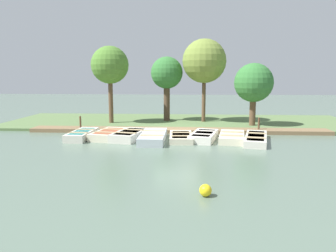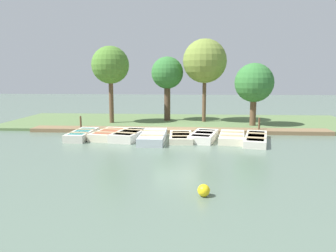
{
  "view_description": "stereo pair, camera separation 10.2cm",
  "coord_description": "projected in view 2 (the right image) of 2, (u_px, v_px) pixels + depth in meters",
  "views": [
    {
      "loc": [
        18.02,
        0.6,
        3.35
      ],
      "look_at": [
        0.62,
        -0.49,
        0.65
      ],
      "focal_mm": 35.0,
      "sensor_mm": 36.0,
      "label": 1
    },
    {
      "loc": [
        18.01,
        0.7,
        3.35
      ],
      "look_at": [
        0.62,
        -0.49,
        0.65
      ],
      "focal_mm": 35.0,
      "sensor_mm": 36.0,
      "label": 2
    }
  ],
  "objects": [
    {
      "name": "rowboat_7",
      "position": [
        256.0,
        139.0,
        16.58
      ],
      "size": [
        3.59,
        1.78,
        0.36
      ],
      "rotation": [
        0.0,
        0.0,
        -0.23
      ],
      "color": "beige",
      "rests_on": "ground_plane"
    },
    {
      "name": "mooring_post_near",
      "position": [
        81.0,
        123.0,
        19.84
      ],
      "size": [
        0.11,
        0.11,
        0.93
      ],
      "color": "brown",
      "rests_on": "ground_plane"
    },
    {
      "name": "mooring_post_far",
      "position": [
        259.0,
        125.0,
        19.12
      ],
      "size": [
        0.11,
        0.11,
        0.93
      ],
      "color": "brown",
      "rests_on": "ground_plane"
    },
    {
      "name": "rowboat_0",
      "position": [
        82.0,
        134.0,
        17.59
      ],
      "size": [
        2.82,
        1.11,
        0.42
      ],
      "rotation": [
        0.0,
        0.0,
        -0.03
      ],
      "color": "beige",
      "rests_on": "ground_plane"
    },
    {
      "name": "park_tree_right",
      "position": [
        254.0,
        83.0,
        20.72
      ],
      "size": [
        2.47,
        2.47,
        4.13
      ],
      "color": "brown",
      "rests_on": "ground_plane"
    },
    {
      "name": "park_tree_center",
      "position": [
        205.0,
        61.0,
        22.26
      ],
      "size": [
        2.99,
        2.99,
        5.82
      ],
      "color": "brown",
      "rests_on": "ground_plane"
    },
    {
      "name": "rowboat_3",
      "position": [
        153.0,
        137.0,
        16.95
      ],
      "size": [
        3.48,
        1.27,
        0.43
      ],
      "rotation": [
        0.0,
        0.0,
        0.01
      ],
      "color": "#B2BCC1",
      "rests_on": "ground_plane"
    },
    {
      "name": "ground_plane",
      "position": [
        177.0,
        136.0,
        18.32
      ],
      "size": [
        80.0,
        80.0,
        0.0
      ],
      "primitive_type": "plane",
      "color": "#566B5B"
    },
    {
      "name": "rowboat_6",
      "position": [
        232.0,
        137.0,
        16.99
      ],
      "size": [
        2.96,
        1.65,
        0.37
      ],
      "rotation": [
        0.0,
        0.0,
        -0.15
      ],
      "color": "beige",
      "rests_on": "ground_plane"
    },
    {
      "name": "park_tree_far_left",
      "position": [
        110.0,
        66.0,
        21.76
      ],
      "size": [
        2.5,
        2.5,
        5.29
      ],
      "color": "brown",
      "rests_on": "ground_plane"
    },
    {
      "name": "dock_walkway",
      "position": [
        178.0,
        130.0,
        19.49
      ],
      "size": [
        1.25,
        17.64,
        0.22
      ],
      "color": "brown",
      "rests_on": "ground_plane"
    },
    {
      "name": "buoy",
      "position": [
        204.0,
        190.0,
        9.13
      ],
      "size": [
        0.35,
        0.35,
        0.35
      ],
      "color": "yellow",
      "rests_on": "ground_plane"
    },
    {
      "name": "rowboat_2",
      "position": [
        130.0,
        135.0,
        17.37
      ],
      "size": [
        2.87,
        1.8,
        0.44
      ],
      "rotation": [
        0.0,
        0.0,
        -0.22
      ],
      "color": "beige",
      "rests_on": "ground_plane"
    },
    {
      "name": "shore_bank",
      "position": [
        180.0,
        122.0,
        23.24
      ],
      "size": [
        8.0,
        24.0,
        0.16
      ],
      "color": "#567042",
      "rests_on": "ground_plane"
    },
    {
      "name": "rowboat_1",
      "position": [
        109.0,
        134.0,
        17.7
      ],
      "size": [
        2.82,
        1.67,
        0.42
      ],
      "rotation": [
        0.0,
        0.0,
        -0.17
      ],
      "color": "beige",
      "rests_on": "ground_plane"
    },
    {
      "name": "rowboat_4",
      "position": [
        181.0,
        137.0,
        17.13
      ],
      "size": [
        2.69,
        1.27,
        0.33
      ],
      "rotation": [
        0.0,
        0.0,
        0.04
      ],
      "color": "beige",
      "rests_on": "ground_plane"
    },
    {
      "name": "park_tree_left",
      "position": [
        167.0,
        74.0,
        22.97
      ],
      "size": [
        2.24,
        2.24,
        4.66
      ],
      "color": "#4C3828",
      "rests_on": "ground_plane"
    },
    {
      "name": "rowboat_5",
      "position": [
        204.0,
        136.0,
        17.12
      ],
      "size": [
        2.89,
        1.72,
        0.42
      ],
      "rotation": [
        0.0,
        0.0,
        -0.22
      ],
      "color": "silver",
      "rests_on": "ground_plane"
    }
  ]
}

